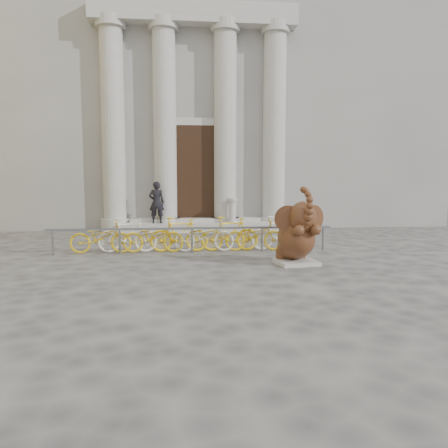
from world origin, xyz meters
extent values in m
plane|color=#474442|center=(0.00, 0.00, 0.00)|extent=(80.00, 80.00, 0.00)
cube|color=gray|center=(0.00, 15.00, 6.00)|extent=(22.00, 10.00, 12.00)
cube|color=#A8A59E|center=(0.00, 9.80, 8.40)|extent=(8.00, 1.00, 0.80)
cube|color=black|center=(0.00, 9.92, 2.30)|extent=(2.40, 0.16, 4.00)
cylinder|color=#A8A59E|center=(-3.20, 9.80, 4.00)|extent=(0.90, 0.90, 8.00)
cylinder|color=#A8A59E|center=(-1.20, 9.80, 4.00)|extent=(0.90, 0.90, 8.00)
cylinder|color=#A8A59E|center=(1.20, 9.80, 4.00)|extent=(0.90, 0.90, 8.00)
cylinder|color=#A8A59E|center=(3.20, 9.80, 4.00)|extent=(0.90, 0.90, 8.00)
cube|color=#A8A59E|center=(0.00, 9.40, 0.18)|extent=(6.00, 1.20, 0.36)
cube|color=#A8A59E|center=(2.17, 2.47, 0.05)|extent=(1.07, 0.98, 0.10)
ellipsoid|color=black|center=(2.14, 2.68, 0.38)|extent=(0.90, 0.87, 0.61)
ellipsoid|color=black|center=(2.17, 2.49, 0.65)|extent=(1.07, 1.26, 0.99)
cylinder|color=black|center=(1.87, 2.76, 0.22)|extent=(0.32, 0.32, 0.25)
cylinder|color=black|center=(2.38, 2.84, 0.22)|extent=(0.32, 0.32, 0.25)
cylinder|color=black|center=(2.02, 2.08, 0.84)|extent=(0.31, 0.60, 0.38)
cylinder|color=black|center=(2.43, 2.14, 0.84)|extent=(0.31, 0.60, 0.38)
ellipsoid|color=black|center=(2.22, 2.15, 1.18)|extent=(0.73, 0.70, 0.76)
cylinder|color=black|center=(1.88, 2.22, 1.14)|extent=(0.65, 0.16, 0.65)
cylinder|color=black|center=(2.52, 2.31, 1.14)|extent=(0.60, 0.33, 0.65)
cone|color=beige|center=(2.13, 1.94, 1.03)|extent=(0.15, 0.23, 0.10)
cone|color=beige|center=(2.36, 1.98, 1.03)|extent=(0.09, 0.22, 0.10)
cube|color=slate|center=(-0.33, 4.33, 0.70)|extent=(8.00, 0.06, 0.06)
cylinder|color=slate|center=(-4.13, 4.33, 0.35)|extent=(0.06, 0.06, 0.70)
cylinder|color=slate|center=(-2.33, 4.33, 0.35)|extent=(0.06, 0.06, 0.70)
cylinder|color=slate|center=(-0.33, 4.33, 0.35)|extent=(0.06, 0.06, 0.70)
cylinder|color=slate|center=(1.67, 4.33, 0.35)|extent=(0.06, 0.06, 0.70)
cylinder|color=slate|center=(3.47, 4.33, 0.35)|extent=(0.06, 0.06, 0.70)
imported|color=yellow|center=(-2.89, 4.58, 0.50)|extent=(1.70, 0.50, 1.00)
imported|color=silver|center=(-2.15, 4.58, 0.50)|extent=(1.66, 0.47, 1.00)
imported|color=yellow|center=(-1.42, 4.58, 0.50)|extent=(1.70, 0.50, 1.00)
imported|color=yellow|center=(-0.69, 4.58, 0.50)|extent=(1.66, 0.47, 1.00)
imported|color=silver|center=(0.04, 4.58, 0.50)|extent=(1.70, 0.50, 1.00)
imported|color=yellow|center=(0.77, 4.58, 0.50)|extent=(1.66, 0.47, 1.00)
imported|color=yellow|center=(1.50, 4.58, 0.50)|extent=(1.70, 0.50, 1.00)
imported|color=silver|center=(2.23, 4.58, 0.50)|extent=(1.66, 0.47, 1.00)
imported|color=black|center=(-1.54, 9.16, 1.17)|extent=(0.61, 0.42, 1.62)
cylinder|color=#A8A59E|center=(1.40, 9.10, 0.42)|extent=(0.39, 0.39, 0.12)
cylinder|color=#A8A59E|center=(1.40, 9.10, 0.80)|extent=(0.27, 0.27, 0.87)
cylinder|color=#A8A59E|center=(1.40, 9.10, 1.26)|extent=(0.39, 0.39, 0.10)
camera|label=1|loc=(-0.71, -7.87, 2.12)|focal=35.00mm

